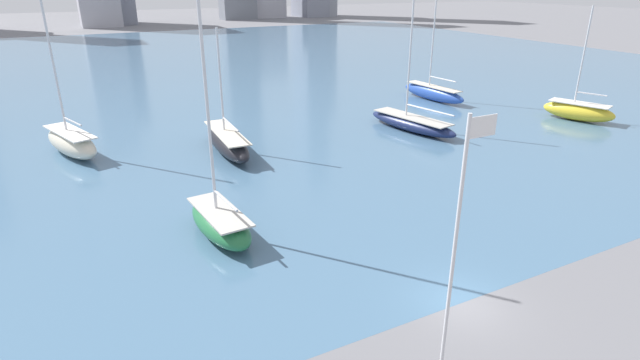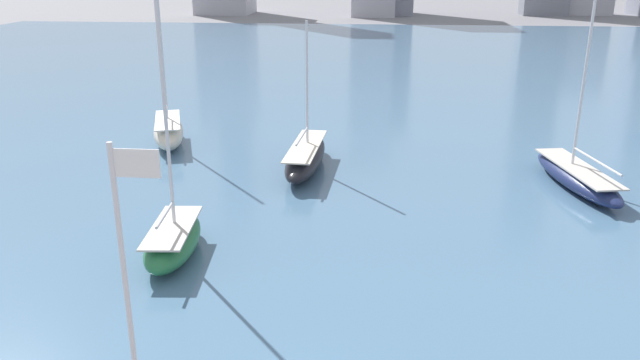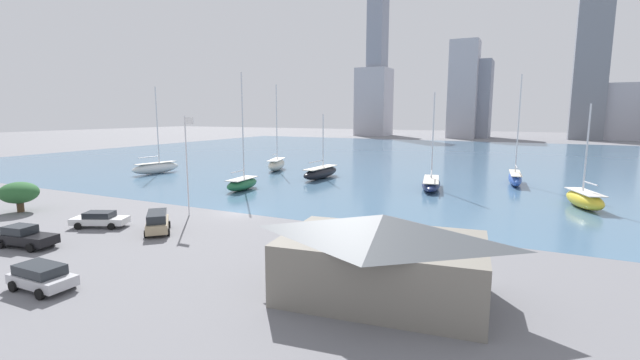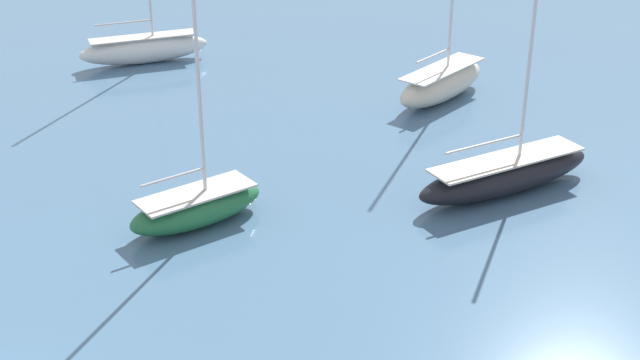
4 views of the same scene
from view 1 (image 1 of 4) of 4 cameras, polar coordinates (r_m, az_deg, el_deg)
ground_plane at (r=25.28m, az=15.87°, el=-13.38°), size 500.00×500.00×0.00m
harbor_water at (r=86.92m, az=-17.47°, el=11.63°), size 180.00×140.00×0.00m
flag_pole at (r=17.97m, az=15.28°, el=-7.42°), size 1.24×0.14×10.45m
sailboat_black at (r=44.60m, az=-10.56°, el=4.34°), size 2.83×10.63×10.58m
sailboat_navy at (r=51.28m, az=10.44°, el=6.46°), size 4.53×11.16×13.63m
sailboat_green at (r=30.14m, az=-11.34°, el=-4.61°), size 3.07×7.05×16.29m
sailboat_cream at (r=48.26m, az=-26.54°, el=3.92°), size 4.98×8.89×16.05m
sailboat_blue at (r=65.06m, az=12.80°, el=9.78°), size 2.62×10.28×16.47m
sailboat_yellow at (r=60.94m, az=27.42°, el=7.04°), size 4.73×7.69×11.77m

